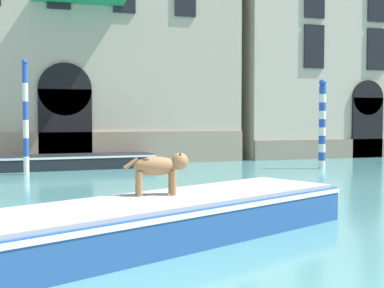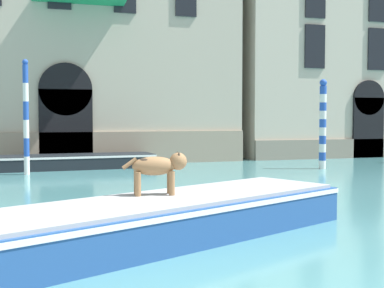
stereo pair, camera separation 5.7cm
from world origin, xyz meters
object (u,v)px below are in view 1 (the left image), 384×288
object	(u,v)px
mooring_pole_1	(322,124)
boat_foreground	(137,222)
dog_on_deck	(160,167)
boat_moored_near_palazzo	(74,161)
mooring_pole_0	(26,117)

from	to	relation	value
mooring_pole_1	boat_foreground	bearing A→B (deg)	-133.03
dog_on_deck	mooring_pole_1	bearing A→B (deg)	53.16
boat_foreground	boat_moored_near_palazzo	distance (m)	12.94
boat_foreground	mooring_pole_1	size ratio (longest dim) A/B	2.44
boat_foreground	dog_on_deck	size ratio (longest dim) A/B	7.60
boat_foreground	mooring_pole_0	world-z (taller)	mooring_pole_0
mooring_pole_0	mooring_pole_1	size ratio (longest dim) A/B	1.16
boat_foreground	boat_moored_near_palazzo	size ratio (longest dim) A/B	1.35
boat_foreground	mooring_pole_1	world-z (taller)	mooring_pole_1
boat_foreground	dog_on_deck	bearing A→B (deg)	24.07
boat_foreground	dog_on_deck	world-z (taller)	dog_on_deck
dog_on_deck	boat_moored_near_palazzo	distance (m)	12.38
dog_on_deck	mooring_pole_0	world-z (taller)	mooring_pole_0
boat_moored_near_palazzo	mooring_pole_0	distance (m)	3.03
dog_on_deck	boat_moored_near_palazzo	world-z (taller)	dog_on_deck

